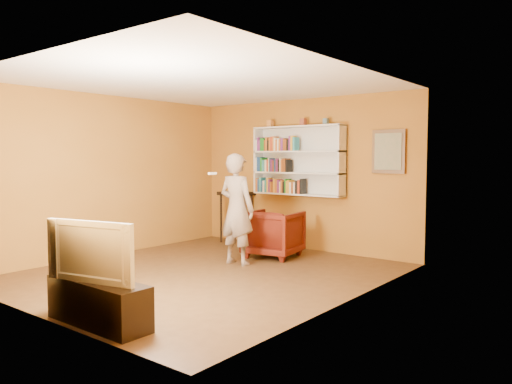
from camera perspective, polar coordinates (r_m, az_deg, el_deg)
room_shell at (r=7.11m, az=-5.74°, el=-1.23°), size 5.30×5.80×2.88m
bookshelf at (r=8.97m, az=5.02°, el=3.56°), size 1.80×0.29×1.23m
books_row_lower at (r=9.10m, az=2.76°, el=0.66°), size 1.02×0.19×0.27m
books_row_middle at (r=9.17m, az=1.98°, el=3.07°), size 0.71×0.19×0.27m
books_row_upper at (r=9.13m, az=2.39°, el=5.44°), size 0.87×0.19×0.27m
ornament_left at (r=9.29m, az=1.63°, el=7.80°), size 0.09×0.09×0.13m
ornament_centre at (r=8.88m, az=5.40°, el=7.96°), size 0.09×0.09×0.12m
ornament_right at (r=8.64m, az=7.98°, el=7.99°), size 0.08×0.08×0.11m
framed_painting at (r=8.22m, az=14.90°, el=4.49°), size 0.55×0.05×0.70m
console_table at (r=9.69m, az=-2.26°, el=-0.97°), size 0.61×0.46×0.99m
ruby_lustre at (r=9.67m, az=-2.27°, el=1.03°), size 0.14×0.14×0.23m
armchair at (r=8.35m, az=2.01°, el=-4.76°), size 0.97×0.99×0.78m
person at (r=7.71m, az=-2.20°, el=-1.97°), size 0.63×0.42×1.72m
game_remote at (r=7.46m, az=-5.00°, el=2.13°), size 0.04×0.15×0.04m
tv_cabinet at (r=5.29m, az=-17.56°, el=-11.95°), size 1.25×0.37×0.45m
television at (r=5.17m, az=-17.69°, el=-6.35°), size 1.05×0.36×0.60m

